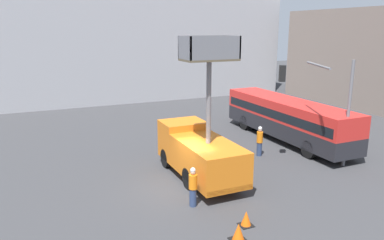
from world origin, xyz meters
The scene contains 9 objects.
ground_plane centered at (0.00, 0.00, 0.00)m, with size 120.00×120.00×0.00m, color #38383A.
building_backdrop_far centered at (0.00, 27.28, 7.34)m, with size 44.00×10.00×14.67m.
utility_truck centered at (1.35, 0.99, 1.58)m, with size 2.58×6.52×7.45m.
city_bus centered at (9.93, 4.69, 1.74)m, with size 2.54×11.84×2.92m.
traffic_light_pole centered at (8.54, -0.24, 4.18)m, with size 3.80×3.55×6.12m.
road_worker_near_truck centered at (-0.30, -1.91, 0.92)m, with size 0.38×0.38×1.84m.
road_worker_directing centered at (6.31, 2.64, 0.96)m, with size 0.38×0.38×1.90m.
traffic_cone_near_truck centered at (0.95, -4.36, 0.29)m, with size 0.55×0.55×0.63m.
traffic_cone_mid_road centered at (0.09, -5.18, 0.33)m, with size 0.61×0.61×0.70m.
Camera 1 is at (-6.66, -15.99, 7.79)m, focal length 35.00 mm.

